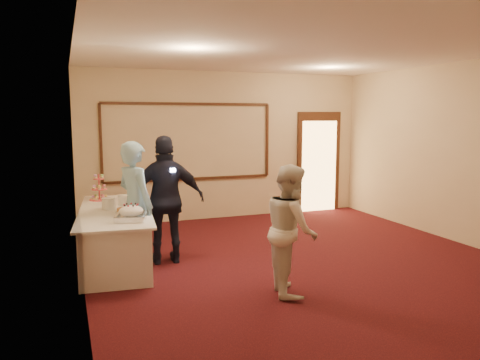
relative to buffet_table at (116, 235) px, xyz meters
The scene contains 14 objects.
floor 2.80m from the buffet_table, 25.53° to the right, with size 7.00×7.00×0.00m, color black.
room_walls 3.22m from the buffet_table, 25.53° to the right, with size 6.04×7.04×3.02m.
wall_molding 3.09m from the buffet_table, 53.15° to the left, with size 3.45×0.04×1.55m.
doorway 5.22m from the buffet_table, 25.88° to the left, with size 1.05×0.07×2.20m.
buffet_table is the anchor object (origin of this frame).
pavlova_tray 0.88m from the buffet_table, 79.46° to the right, with size 0.49×0.59×0.19m.
cupcake_stand 1.06m from the buffet_table, 99.35° to the left, with size 0.32×0.32×0.46m.
plate_stack_a 0.48m from the buffet_table, 140.95° to the left, with size 0.20×0.20×0.17m.
plate_stack_b 0.59m from the buffet_table, 63.00° to the left, with size 0.18×0.18×0.15m.
tart 0.50m from the buffet_table, 62.33° to the right, with size 0.30×0.30×0.06m.
man 0.66m from the buffet_table, 55.93° to the right, with size 0.65×0.42×1.77m, color #88B9D9.
woman 2.72m from the buffet_table, 46.90° to the right, with size 0.75×0.59×1.55m, color white.
guest 0.93m from the buffet_table, 23.59° to the right, with size 1.08×0.45×1.84m, color black.
camera_flash 1.32m from the buffet_table, 31.37° to the right, with size 0.07×0.04×0.05m, color white.
Camera 1 is at (-3.15, -5.64, 2.11)m, focal length 35.00 mm.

